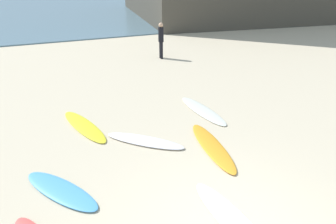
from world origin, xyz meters
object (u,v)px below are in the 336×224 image
object	(u,v)px
beachgoer_mid	(161,39)
surfboard_1	(61,190)
surfboard_2	(233,220)
surfboard_5	(203,110)
surfboard_4	(145,141)
surfboard_3	(212,146)
surfboard_0	(84,126)

from	to	relation	value
beachgoer_mid	surfboard_1	bearing A→B (deg)	-27.92
surfboard_2	surfboard_5	world-z (taller)	surfboard_5
surfboard_1	beachgoer_mid	world-z (taller)	beachgoer_mid
surfboard_5	beachgoer_mid	size ratio (longest dim) A/B	1.29
surfboard_4	beachgoer_mid	world-z (taller)	beachgoer_mid
surfboard_1	surfboard_5	xyz separation A→B (m)	(4.56, 2.15, -0.01)
surfboard_4	surfboard_3	bearing A→B (deg)	-79.65
surfboard_0	surfboard_5	world-z (taller)	surfboard_0
surfboard_2	surfboard_3	world-z (taller)	surfboard_3
surfboard_4	surfboard_2	bearing A→B (deg)	-126.78
surfboard_4	beachgoer_mid	distance (m)	8.31
surfboard_2	surfboard_4	size ratio (longest dim) A/B	0.99
surfboard_1	surfboard_4	xyz separation A→B (m)	(2.21, 1.12, 0.00)
surfboard_2	surfboard_3	distance (m)	2.38
surfboard_0	surfboard_2	world-z (taller)	surfboard_0
surfboard_3	beachgoer_mid	distance (m)	8.70
surfboard_4	surfboard_0	bearing A→B (deg)	84.97
surfboard_5	surfboard_2	bearing A→B (deg)	62.06
surfboard_0	surfboard_4	world-z (taller)	surfboard_4
surfboard_1	surfboard_2	distance (m)	3.51
surfboard_0	surfboard_4	bearing A→B (deg)	-64.81
surfboard_0	beachgoer_mid	bearing A→B (deg)	32.84
surfboard_0	surfboard_2	size ratio (longest dim) A/B	1.11
surfboard_2	surfboard_4	xyz separation A→B (m)	(-0.66, 3.14, 0.01)
surfboard_5	beachgoer_mid	bearing A→B (deg)	-105.21
surfboard_2	surfboard_5	size ratio (longest dim) A/B	0.92
surfboard_0	surfboard_3	world-z (taller)	surfboard_3
surfboard_4	beachgoer_mid	size ratio (longest dim) A/B	1.20
surfboard_5	beachgoer_mid	distance (m)	6.64
surfboard_3	surfboard_5	distance (m)	2.12
surfboard_1	surfboard_3	bearing A→B (deg)	-32.83
surfboard_1	surfboard_3	distance (m)	3.76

